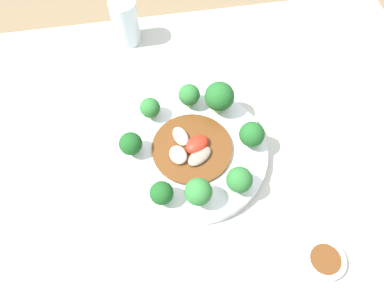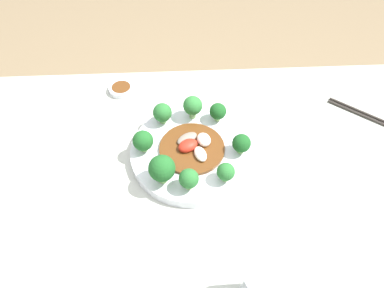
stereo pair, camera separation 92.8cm
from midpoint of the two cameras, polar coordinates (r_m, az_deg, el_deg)
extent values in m
plane|color=#7F6B4C|center=(1.40, -0.46, -33.03)|extent=(8.00, 8.00, 0.00)
cube|color=#B7BCAD|center=(1.05, -0.63, -33.78)|extent=(1.20, 0.74, 0.71)
cylinder|color=silver|center=(0.68, 3.52, -38.91)|extent=(0.30, 0.30, 0.02)
cylinder|color=#70A356|center=(0.69, 13.82, -45.15)|extent=(0.02, 0.02, 0.01)
sphere|color=#286B2D|center=(0.67, 14.48, -45.67)|extent=(0.05, 0.05, 0.05)
cylinder|color=#89B76B|center=(0.69, 5.45, -48.05)|extent=(0.02, 0.02, 0.02)
sphere|color=#2D7533|center=(0.66, 5.77, -48.81)|extent=(0.05, 0.05, 0.05)
cylinder|color=#7AAD5B|center=(0.68, 15.63, -36.97)|extent=(0.02, 0.02, 0.01)
sphere|color=#1E5B23|center=(0.65, 16.30, -37.17)|extent=(0.05, 0.05, 0.05)
cylinder|color=#7AAD5B|center=(0.66, 8.82, -30.66)|extent=(0.02, 0.02, 0.02)
sphere|color=#1E5B23|center=(0.63, 9.30, -30.63)|extent=(0.06, 0.06, 0.06)
cylinder|color=#7AAD5B|center=(0.67, -9.13, -39.37)|extent=(0.02, 0.02, 0.01)
sphere|color=#19511E|center=(0.65, -9.52, -39.68)|extent=(0.04, 0.04, 0.04)
cylinder|color=#89B76B|center=(0.66, -5.23, -32.36)|extent=(0.01, 0.01, 0.01)
sphere|color=#286B2D|center=(0.64, -5.42, -32.41)|extent=(0.04, 0.04, 0.04)
cylinder|color=#89B76B|center=(0.69, -2.52, -47.87)|extent=(0.01, 0.01, 0.01)
sphere|color=#19511E|center=(0.67, -2.63, -48.46)|extent=(0.04, 0.04, 0.04)
cylinder|color=#7AAD5B|center=(0.66, 2.71, -29.84)|extent=(0.02, 0.02, 0.02)
sphere|color=#286B2D|center=(0.63, 2.82, -29.79)|extent=(0.04, 0.04, 0.04)
cylinder|color=#5B3314|center=(0.67, 3.62, -39.11)|extent=(0.16, 0.16, 0.01)
ellipsoid|color=silver|center=(0.66, 0.76, -41.11)|extent=(0.04, 0.05, 0.02)
ellipsoid|color=gray|center=(0.66, 5.40, -41.04)|extent=(0.06, 0.05, 0.01)
ellipsoid|color=red|center=(0.66, 4.75, -39.05)|extent=(0.06, 0.05, 0.02)
ellipsoid|color=beige|center=(0.66, 1.14, -37.38)|extent=(0.04, 0.05, 0.02)
cylinder|color=silver|center=(0.68, -10.50, -10.93)|extent=(0.06, 0.06, 0.11)
cylinder|color=silver|center=(0.79, 31.11, -50.71)|extent=(0.07, 0.07, 0.01)
cylinder|color=#5B3314|center=(0.78, 31.41, -50.82)|extent=(0.05, 0.05, 0.00)
camera|label=1|loc=(0.46, 171.08, -62.94)|focal=35.00mm
camera|label=2|loc=(0.46, -8.92, 62.94)|focal=35.00mm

